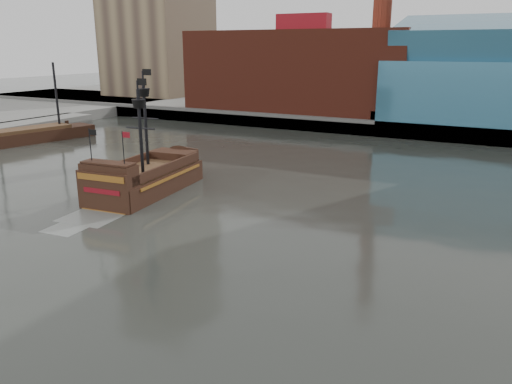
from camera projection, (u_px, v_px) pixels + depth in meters
The scene contains 5 objects.
ground at pixel (159, 324), 26.33m from camera, with size 400.00×400.00×0.00m, color #292C27.
promenade_far at pixel (435, 112), 104.30m from camera, with size 220.00×60.00×2.00m, color slate.
seawall at pixel (406, 131), 79.13m from camera, with size 220.00×1.00×2.60m, color #4C4C49.
pirate_ship at pixel (145, 181), 49.83m from camera, with size 6.77×17.64×12.89m.
docked_vessel at pixel (30, 137), 76.45m from camera, with size 8.66×20.19×13.39m.
Camera 1 is at (15.35, -18.29, 14.07)m, focal length 35.00 mm.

